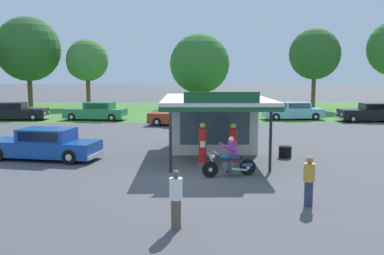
% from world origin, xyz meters
% --- Properties ---
extents(ground_plane, '(300.00, 300.00, 0.00)m').
position_xyz_m(ground_plane, '(0.00, 0.00, 0.00)').
color(ground_plane, '#4C4C51').
extents(grass_verge_strip, '(120.00, 24.00, 0.01)m').
position_xyz_m(grass_verge_strip, '(0.00, 30.00, 0.00)').
color(grass_verge_strip, '#477A33').
rests_on(grass_verge_strip, ground).
extents(service_station_kiosk, '(4.96, 7.91, 3.29)m').
position_xyz_m(service_station_kiosk, '(1.21, 5.71, 1.67)').
color(service_station_kiosk, beige).
rests_on(service_station_kiosk, ground).
extents(gas_pump_nearside, '(0.44, 0.44, 1.88)m').
position_xyz_m(gas_pump_nearside, '(0.53, 2.29, 0.86)').
color(gas_pump_nearside, slate).
rests_on(gas_pump_nearside, ground).
extents(gas_pump_offside, '(0.44, 0.44, 1.86)m').
position_xyz_m(gas_pump_offside, '(1.88, 2.29, 0.84)').
color(gas_pump_offside, slate).
rests_on(gas_pump_offside, ground).
extents(motorcycle_with_rider, '(2.16, 0.80, 1.58)m').
position_xyz_m(motorcycle_with_rider, '(1.53, 0.09, 0.65)').
color(motorcycle_with_rider, black).
rests_on(motorcycle_with_rider, ground).
extents(featured_classic_sedan, '(5.68, 2.85, 1.46)m').
position_xyz_m(featured_classic_sedan, '(-6.88, 3.51, 0.67)').
color(featured_classic_sedan, '#19479E').
rests_on(featured_classic_sedan, ground).
extents(parked_car_back_row_centre, '(5.59, 1.99, 1.51)m').
position_xyz_m(parked_car_back_row_centre, '(-15.10, 20.46, 0.70)').
color(parked_car_back_row_centre, black).
rests_on(parked_car_back_row_centre, ground).
extents(parked_car_back_row_right, '(5.39, 2.97, 1.49)m').
position_xyz_m(parked_car_back_row_right, '(-0.57, 16.41, 0.68)').
color(parked_car_back_row_right, '#993819').
rests_on(parked_car_back_row_right, ground).
extents(parked_car_back_row_centre_left, '(5.40, 2.19, 1.52)m').
position_xyz_m(parked_car_back_row_centre_left, '(9.15, 20.49, 0.70)').
color(parked_car_back_row_centre_left, '#7AC6D1').
rests_on(parked_car_back_row_centre_left, ground).
extents(parked_car_back_row_far_right, '(5.18, 2.01, 1.54)m').
position_xyz_m(parked_car_back_row_far_right, '(15.19, 18.84, 0.71)').
color(parked_car_back_row_far_right, black).
rests_on(parked_car_back_row_far_right, ground).
extents(parked_car_back_row_centre_right, '(5.63, 2.68, 1.56)m').
position_xyz_m(parked_car_back_row_centre_right, '(-8.00, 20.24, 0.72)').
color(parked_car_back_row_centre_right, '#2D844C').
rests_on(parked_car_back_row_centre_right, ground).
extents(bystander_leaning_by_kiosk, '(0.34, 0.34, 1.56)m').
position_xyz_m(bystander_leaning_by_kiosk, '(-0.44, -5.52, 0.82)').
color(bystander_leaning_by_kiosk, brown).
rests_on(bystander_leaning_by_kiosk, ground).
extents(bystander_chatting_near_pumps, '(0.34, 0.34, 1.53)m').
position_xyz_m(bystander_chatting_near_pumps, '(3.53, -3.69, 0.80)').
color(bystander_chatting_near_pumps, '#2D3351').
rests_on(bystander_chatting_near_pumps, ground).
extents(tree_oak_far_right, '(7.58, 7.58, 10.66)m').
position_xyz_m(tree_oak_far_right, '(-19.00, 34.88, 6.85)').
color(tree_oak_far_right, brown).
rests_on(tree_oak_far_right, ground).
extents(tree_oak_left, '(6.97, 6.97, 8.61)m').
position_xyz_m(tree_oak_left, '(1.35, 33.84, 5.11)').
color(tree_oak_left, brown).
rests_on(tree_oak_left, ground).
extents(tree_oak_distant_spare, '(5.07, 4.92, 8.00)m').
position_xyz_m(tree_oak_distant_spare, '(-12.09, 34.37, 5.41)').
color(tree_oak_distant_spare, brown).
rests_on(tree_oak_distant_spare, ground).
extents(tree_oak_right, '(5.67, 5.67, 8.99)m').
position_xyz_m(tree_oak_right, '(14.15, 31.51, 6.13)').
color(tree_oak_right, brown).
rests_on(tree_oak_right, ground).
extents(spare_tire_stack, '(0.60, 0.60, 0.54)m').
position_xyz_m(spare_tire_stack, '(4.56, 3.78, 0.27)').
color(spare_tire_stack, black).
rests_on(spare_tire_stack, ground).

